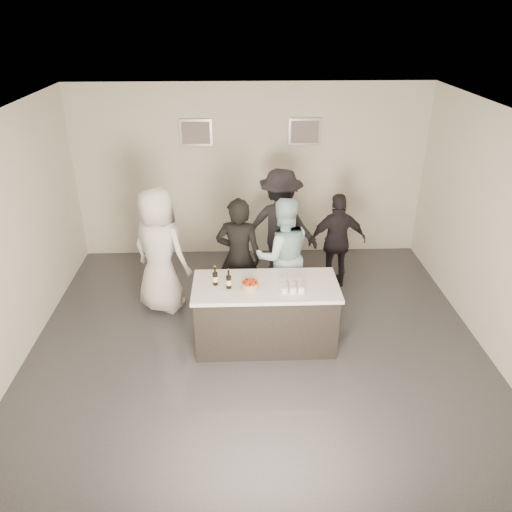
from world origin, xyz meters
name	(u,v)px	position (x,y,z in m)	size (l,w,h in m)	color
floor	(257,351)	(0.00, 0.00, 0.00)	(6.00, 6.00, 0.00)	#3D3D42
ceiling	(258,120)	(0.00, 0.00, 3.00)	(6.00, 6.00, 0.00)	white
wall_back	(251,173)	(0.00, 3.00, 1.50)	(6.00, 0.04, 3.00)	silver
wall_front	(276,451)	(0.00, -3.00, 1.50)	(6.00, 0.04, 3.00)	silver
wall_left	(0,253)	(-3.00, 0.00, 1.50)	(0.04, 6.00, 3.00)	silver
wall_right	(506,245)	(3.00, 0.00, 1.50)	(0.04, 6.00, 3.00)	silver
picture_left	(196,133)	(-0.90, 2.97, 2.20)	(0.54, 0.04, 0.44)	#B2B2B7
picture_right	(305,132)	(0.90, 2.97, 2.20)	(0.54, 0.04, 0.44)	#B2B2B7
bar_counter	(265,314)	(0.11, 0.19, 0.45)	(1.86, 0.86, 0.90)	white
cake	(250,286)	(-0.09, 0.10, 0.94)	(0.21, 0.21, 0.07)	#E75C18
beer_bottle_a	(215,276)	(-0.53, 0.21, 1.03)	(0.07, 0.07, 0.26)	black
beer_bottle_b	(229,279)	(-0.36, 0.11, 1.03)	(0.07, 0.07, 0.26)	black
tumbler_cluster	(292,285)	(0.44, 0.08, 0.94)	(0.30, 0.30, 0.08)	orange
candles	(240,296)	(-0.22, -0.09, 0.90)	(0.24, 0.08, 0.01)	pink
person_main_black	(239,258)	(-0.22, 0.98, 0.89)	(0.65, 0.43, 1.78)	black
person_main_blue	(282,256)	(0.40, 1.04, 0.88)	(0.85, 0.66, 1.75)	#B2E4E9
person_guest_left	(159,251)	(-1.36, 1.14, 0.93)	(0.91, 0.59, 1.87)	white
person_guest_right	(337,241)	(1.32, 1.71, 0.78)	(0.91, 0.38, 1.55)	black
person_guest_back	(280,226)	(0.45, 2.01, 0.93)	(1.20, 0.69, 1.86)	black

